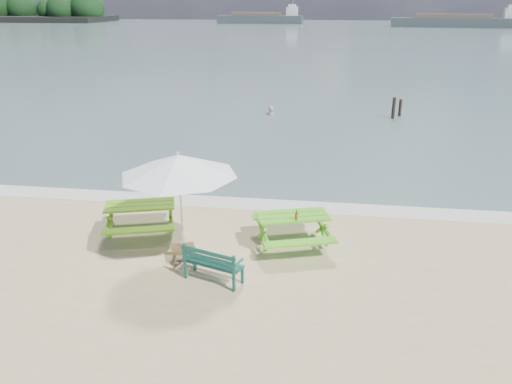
# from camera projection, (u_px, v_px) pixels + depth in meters

# --- Properties ---
(sea) EXTENTS (300.00, 300.00, 0.00)m
(sea) POSITION_uv_depth(u_px,v_px,m) (320.00, 35.00, 88.79)
(sea) COLOR slate
(sea) RESTS_ON ground
(foam_strip) EXTENTS (22.00, 0.90, 0.01)m
(foam_strip) POSITION_uv_depth(u_px,v_px,m) (254.00, 204.00, 14.43)
(foam_strip) COLOR silver
(foam_strip) RESTS_ON ground
(picnic_table_left) EXTENTS (2.16, 2.29, 0.81)m
(picnic_table_left) POSITION_uv_depth(u_px,v_px,m) (141.00, 220.00, 12.47)
(picnic_table_left) COLOR #65A519
(picnic_table_left) RESTS_ON ground
(picnic_table_right) EXTENTS (2.16, 2.28, 0.80)m
(picnic_table_right) POSITION_uv_depth(u_px,v_px,m) (293.00, 231.00, 11.86)
(picnic_table_right) COLOR #51B01A
(picnic_table_right) RESTS_ON ground
(park_bench) EXTENTS (1.32, 0.79, 0.77)m
(park_bench) POSITION_uv_depth(u_px,v_px,m) (214.00, 270.00, 10.40)
(park_bench) COLOR #10443B
(park_bench) RESTS_ON ground
(side_table) EXTENTS (0.65, 0.65, 0.33)m
(side_table) POSITION_uv_depth(u_px,v_px,m) (184.00, 254.00, 11.23)
(side_table) COLOR brown
(side_table) RESTS_ON ground
(patio_umbrella) EXTENTS (3.26, 3.26, 2.50)m
(patio_umbrella) POSITION_uv_depth(u_px,v_px,m) (178.00, 165.00, 10.48)
(patio_umbrella) COLOR silver
(patio_umbrella) RESTS_ON ground
(beer_bottle) EXTENTS (0.06, 0.06, 0.25)m
(beer_bottle) POSITION_uv_depth(u_px,v_px,m) (296.00, 217.00, 11.43)
(beer_bottle) COLOR brown
(beer_bottle) RESTS_ON picnic_table_right
(swimmer) EXTENTS (0.68, 0.55, 1.61)m
(swimmer) POSITION_uv_depth(u_px,v_px,m) (271.00, 121.00, 26.04)
(swimmer) COLOR tan
(swimmer) RESTS_ON ground
(mooring_pilings) EXTENTS (0.56, 0.76, 1.26)m
(mooring_pilings) POSITION_uv_depth(u_px,v_px,m) (396.00, 110.00, 25.17)
(mooring_pilings) COLOR black
(mooring_pilings) RESTS_ON ground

